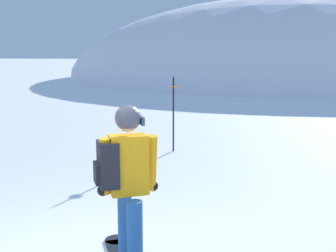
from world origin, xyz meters
TOP-DOWN VIEW (x-y plane):
  - ridge_peak_main at (5.29, 36.19)m, footprint 40.57×36.52m
  - snowboarder_main at (0.38, 0.43)m, footprint 1.03×1.65m
  - piste_marker_near at (-0.23, 5.88)m, footprint 0.20×0.20m

SIDE VIEW (x-z plane):
  - ridge_peak_main at x=5.29m, z-range -6.95..6.95m
  - snowboarder_main at x=0.38m, z-range 0.06..1.78m
  - piste_marker_near at x=-0.23m, z-range 0.13..1.84m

